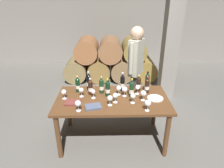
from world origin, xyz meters
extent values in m
plane|color=#66635E|center=(0.00, 0.00, 0.00)|extent=(14.00, 14.00, 0.00)
cube|color=gray|center=(0.00, 4.20, 1.40)|extent=(10.00, 0.24, 2.80)
cylinder|color=olive|center=(-0.95, 2.60, 0.30)|extent=(0.60, 0.90, 0.60)
cylinder|color=olive|center=(-0.32, 2.60, 0.30)|extent=(0.60, 0.90, 0.60)
cylinder|color=olive|center=(0.31, 2.60, 0.30)|extent=(0.60, 0.90, 0.60)
cylinder|color=olive|center=(0.95, 2.60, 0.30)|extent=(0.60, 0.90, 0.60)
cylinder|color=#965E38|center=(-0.63, 2.60, 0.85)|extent=(0.60, 0.90, 0.60)
cylinder|color=#8F5F3C|center=(0.00, 2.60, 0.85)|extent=(0.60, 0.90, 0.60)
cylinder|color=olive|center=(0.63, 2.60, 0.85)|extent=(0.60, 0.90, 0.60)
cube|color=gray|center=(1.30, 1.60, 1.30)|extent=(0.32, 0.32, 2.60)
cube|color=brown|center=(0.00, 0.00, 0.74)|extent=(1.70, 0.90, 0.04)
cylinder|color=brown|center=(-0.77, -0.39, 0.36)|extent=(0.07, 0.07, 0.72)
cylinder|color=brown|center=(0.77, -0.39, 0.36)|extent=(0.07, 0.07, 0.72)
cylinder|color=brown|center=(-0.77, 0.39, 0.36)|extent=(0.07, 0.07, 0.72)
cylinder|color=brown|center=(0.77, 0.39, 0.36)|extent=(0.07, 0.07, 0.72)
cylinder|color=#19381E|center=(-0.17, 0.19, 0.86)|extent=(0.07, 0.07, 0.20)
sphere|color=#19381E|center=(-0.17, 0.19, 0.96)|extent=(0.07, 0.07, 0.07)
cylinder|color=#19381E|center=(-0.17, 0.19, 0.99)|extent=(0.03, 0.03, 0.06)
cylinder|color=tan|center=(-0.17, 0.19, 1.03)|extent=(0.03, 0.03, 0.02)
cylinder|color=silver|center=(-0.17, 0.19, 0.85)|extent=(0.07, 0.07, 0.06)
cylinder|color=#19381E|center=(0.29, 0.05, 0.87)|extent=(0.07, 0.07, 0.21)
sphere|color=#19381E|center=(0.29, 0.05, 0.98)|extent=(0.07, 0.07, 0.07)
cylinder|color=#19381E|center=(0.29, 0.05, 1.01)|extent=(0.03, 0.03, 0.07)
cylinder|color=gold|center=(0.29, 0.05, 1.05)|extent=(0.03, 0.03, 0.02)
cylinder|color=silver|center=(0.29, 0.05, 0.86)|extent=(0.07, 0.07, 0.06)
cylinder|color=black|center=(0.59, 0.35, 0.86)|extent=(0.07, 0.07, 0.21)
sphere|color=black|center=(0.59, 0.35, 0.97)|extent=(0.07, 0.07, 0.07)
cylinder|color=black|center=(0.59, 0.35, 1.00)|extent=(0.03, 0.03, 0.07)
cylinder|color=black|center=(0.59, 0.35, 1.04)|extent=(0.03, 0.03, 0.02)
cylinder|color=silver|center=(0.59, 0.35, 0.85)|extent=(0.07, 0.07, 0.06)
cylinder|color=black|center=(0.17, 0.27, 0.87)|extent=(0.07, 0.07, 0.22)
sphere|color=black|center=(0.17, 0.27, 0.99)|extent=(0.07, 0.07, 0.07)
cylinder|color=black|center=(0.17, 0.27, 1.02)|extent=(0.03, 0.03, 0.07)
cylinder|color=silver|center=(0.17, 0.27, 1.06)|extent=(0.03, 0.03, 0.03)
cylinder|color=silver|center=(0.17, 0.27, 0.86)|extent=(0.07, 0.07, 0.07)
cylinder|color=black|center=(-0.55, 0.25, 0.86)|extent=(0.07, 0.07, 0.19)
sphere|color=black|center=(-0.55, 0.25, 0.96)|extent=(0.07, 0.07, 0.07)
cylinder|color=black|center=(-0.55, 0.25, 0.98)|extent=(0.03, 0.03, 0.06)
cylinder|color=tan|center=(-0.55, 0.25, 1.02)|extent=(0.03, 0.03, 0.02)
cylinder|color=silver|center=(-0.55, 0.25, 0.85)|extent=(0.07, 0.07, 0.06)
cylinder|color=black|center=(-0.07, 0.08, 0.86)|extent=(0.07, 0.07, 0.20)
sphere|color=black|center=(-0.07, 0.08, 0.97)|extent=(0.07, 0.07, 0.07)
cylinder|color=black|center=(-0.07, 0.08, 0.99)|extent=(0.03, 0.03, 0.06)
cylinder|color=gold|center=(-0.07, 0.08, 1.04)|extent=(0.03, 0.03, 0.02)
cylinder|color=silver|center=(-0.07, 0.08, 0.85)|extent=(0.07, 0.07, 0.06)
cylinder|color=black|center=(0.56, 0.19, 0.86)|extent=(0.07, 0.07, 0.19)
sphere|color=black|center=(0.56, 0.19, 0.96)|extent=(0.07, 0.07, 0.07)
cylinder|color=black|center=(0.56, 0.19, 0.98)|extent=(0.03, 0.03, 0.06)
cylinder|color=#B21E23|center=(0.56, 0.19, 1.02)|extent=(0.03, 0.03, 0.02)
cylinder|color=silver|center=(0.56, 0.19, 0.85)|extent=(0.07, 0.07, 0.06)
cylinder|color=black|center=(-0.34, 0.15, 0.86)|extent=(0.07, 0.07, 0.19)
sphere|color=black|center=(-0.34, 0.15, 0.96)|extent=(0.07, 0.07, 0.07)
cylinder|color=black|center=(-0.34, 0.15, 0.98)|extent=(0.03, 0.03, 0.06)
cylinder|color=silver|center=(-0.34, 0.15, 1.02)|extent=(0.03, 0.03, 0.02)
cylinder|color=silver|center=(-0.34, 0.15, 0.85)|extent=(0.07, 0.07, 0.06)
cylinder|color=black|center=(-0.38, 0.32, 0.87)|extent=(0.07, 0.07, 0.22)
sphere|color=black|center=(-0.38, 0.32, 0.99)|extent=(0.07, 0.07, 0.07)
cylinder|color=black|center=(-0.38, 0.32, 1.02)|extent=(0.03, 0.03, 0.07)
cylinder|color=silver|center=(-0.38, 0.32, 1.06)|extent=(0.03, 0.03, 0.03)
cylinder|color=silver|center=(-0.38, 0.32, 0.86)|extent=(0.07, 0.07, 0.07)
cylinder|color=black|center=(0.43, 0.27, 0.86)|extent=(0.07, 0.07, 0.19)
sphere|color=black|center=(0.43, 0.27, 0.96)|extent=(0.07, 0.07, 0.07)
cylinder|color=black|center=(0.43, 0.27, 0.98)|extent=(0.03, 0.03, 0.06)
cylinder|color=tan|center=(0.43, 0.27, 1.02)|extent=(0.03, 0.03, 0.02)
cylinder|color=silver|center=(0.43, 0.27, 0.85)|extent=(0.07, 0.07, 0.06)
cylinder|color=white|center=(-0.47, 0.07, 0.76)|extent=(0.06, 0.06, 0.00)
cylinder|color=white|center=(-0.47, 0.07, 0.80)|extent=(0.01, 0.01, 0.07)
sphere|color=white|center=(-0.47, 0.07, 0.87)|extent=(0.08, 0.08, 0.08)
cylinder|color=white|center=(0.46, -0.06, 0.76)|extent=(0.06, 0.06, 0.00)
cylinder|color=white|center=(0.46, -0.06, 0.80)|extent=(0.01, 0.01, 0.07)
sphere|color=white|center=(0.46, -0.06, 0.88)|extent=(0.09, 0.09, 0.09)
cylinder|color=white|center=(-0.04, -0.20, 0.76)|extent=(0.06, 0.06, 0.00)
cylinder|color=white|center=(-0.04, -0.20, 0.80)|extent=(0.01, 0.01, 0.07)
sphere|color=white|center=(-0.04, -0.20, 0.87)|extent=(0.08, 0.08, 0.08)
cylinder|color=white|center=(0.47, -0.35, 0.76)|extent=(0.06, 0.06, 0.00)
cylinder|color=white|center=(0.47, -0.35, 0.80)|extent=(0.01, 0.01, 0.07)
sphere|color=white|center=(0.47, -0.35, 0.88)|extent=(0.09, 0.09, 0.09)
cylinder|color=white|center=(0.19, 0.07, 0.76)|extent=(0.06, 0.06, 0.00)
cylinder|color=white|center=(0.19, 0.07, 0.80)|extent=(0.01, 0.01, 0.07)
sphere|color=white|center=(0.19, 0.07, 0.88)|extent=(0.09, 0.09, 0.09)
cylinder|color=white|center=(0.40, 0.14, 0.76)|extent=(0.06, 0.06, 0.00)
cylinder|color=white|center=(0.40, 0.14, 0.80)|extent=(0.01, 0.01, 0.07)
sphere|color=white|center=(0.40, 0.14, 0.87)|extent=(0.07, 0.07, 0.07)
cylinder|color=white|center=(0.10, 0.12, 0.76)|extent=(0.06, 0.06, 0.00)
cylinder|color=white|center=(0.10, 0.12, 0.80)|extent=(0.01, 0.01, 0.07)
sphere|color=white|center=(0.10, 0.12, 0.87)|extent=(0.08, 0.08, 0.08)
cylinder|color=white|center=(0.04, -0.12, 0.76)|extent=(0.06, 0.06, 0.00)
cylinder|color=white|center=(0.04, -0.12, 0.80)|extent=(0.01, 0.01, 0.07)
sphere|color=white|center=(0.04, -0.12, 0.87)|extent=(0.08, 0.08, 0.08)
cylinder|color=white|center=(0.29, -0.14, 0.76)|extent=(0.06, 0.06, 0.00)
cylinder|color=white|center=(0.29, -0.14, 0.80)|extent=(0.01, 0.01, 0.07)
sphere|color=white|center=(0.29, -0.14, 0.87)|extent=(0.08, 0.08, 0.08)
cylinder|color=white|center=(-0.46, -0.34, 0.76)|extent=(0.06, 0.06, 0.00)
cylinder|color=white|center=(-0.46, -0.34, 0.80)|extent=(0.01, 0.01, 0.07)
sphere|color=white|center=(-0.46, -0.34, 0.88)|extent=(0.09, 0.09, 0.09)
cylinder|color=white|center=(-0.72, 0.01, 0.76)|extent=(0.06, 0.06, 0.00)
cylinder|color=white|center=(-0.72, 0.01, 0.80)|extent=(0.01, 0.01, 0.07)
sphere|color=white|center=(-0.72, 0.01, 0.87)|extent=(0.08, 0.08, 0.08)
cylinder|color=white|center=(-0.29, 0.02, 0.76)|extent=(0.06, 0.06, 0.00)
cylinder|color=white|center=(-0.29, 0.02, 0.80)|extent=(0.01, 0.01, 0.07)
sphere|color=white|center=(-0.29, 0.02, 0.87)|extent=(0.07, 0.07, 0.07)
cube|color=#4C5670|center=(-0.27, -0.26, 0.77)|extent=(0.25, 0.21, 0.03)
cube|color=brown|center=(-0.58, -0.14, 0.77)|extent=(0.23, 0.17, 0.03)
cylinder|color=white|center=(0.65, -0.01, 0.77)|extent=(0.24, 0.24, 0.01)
cylinder|color=#383842|center=(0.46, 0.80, 0.43)|extent=(0.11, 0.11, 0.85)
cylinder|color=#383842|center=(0.41, 0.70, 0.43)|extent=(0.11, 0.11, 0.85)
cube|color=#B2B29E|center=(0.44, 0.75, 1.17)|extent=(0.32, 0.37, 0.64)
cylinder|color=#B2B29E|center=(0.54, 0.93, 1.21)|extent=(0.08, 0.08, 0.54)
cylinder|color=#B2B29E|center=(0.33, 0.57, 1.21)|extent=(0.08, 0.08, 0.54)
sphere|color=tan|center=(0.44, 0.75, 1.60)|extent=(0.23, 0.23, 0.23)
camera|label=1|loc=(-0.05, -2.61, 2.20)|focal=31.53mm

